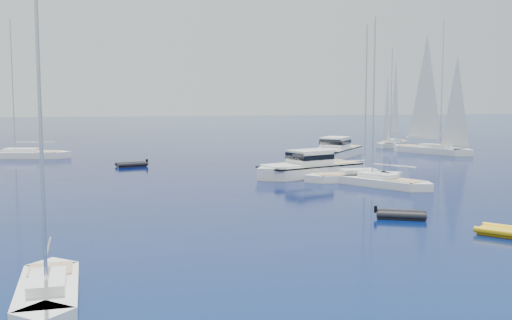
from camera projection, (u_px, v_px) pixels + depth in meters
The scene contains 11 objects.
ground at pixel (387, 280), 26.38m from camera, with size 400.00×400.00×0.00m, color navy.
motor_cruiser_centre at pixel (308, 176), 59.76m from camera, with size 3.77×12.32×3.23m, color silver, non-canonical shape.
motor_cruiser_distant at pixel (334, 157), 77.48m from camera, with size 3.80×12.43×3.26m, color white, non-canonical shape.
sailboat_fore at pixel (48, 298), 24.00m from camera, with size 2.25×8.65×12.72m, color white, non-canonical shape.
sailboat_mid_r at pixel (382, 186), 53.35m from camera, with size 2.65×10.18×14.97m, color white, non-canonical shape.
sailboat_centre at pixel (354, 181), 56.69m from camera, with size 2.59×9.96×14.65m, color white, non-canonical shape.
sailboat_sails_r at pixel (431, 153), 83.02m from camera, with size 3.23×12.41×18.24m, color white, non-canonical shape.
sailboat_far_l at pixel (25, 158), 76.94m from camera, with size 3.12×11.98×17.62m, color white, non-canonical shape.
sailboat_sails_far at pixel (392, 146), 94.26m from camera, with size 2.71×10.44×15.34m, color white, non-canonical shape.
tender_grey_near at pixel (401, 218), 39.53m from camera, with size 1.82×3.24×0.95m, color black, non-canonical shape.
tender_grey_far at pixel (132, 167), 67.71m from camera, with size 1.92×3.47×0.95m, color black, non-canonical shape.
Camera 1 is at (-10.37, -24.16, 7.88)m, focal length 43.50 mm.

